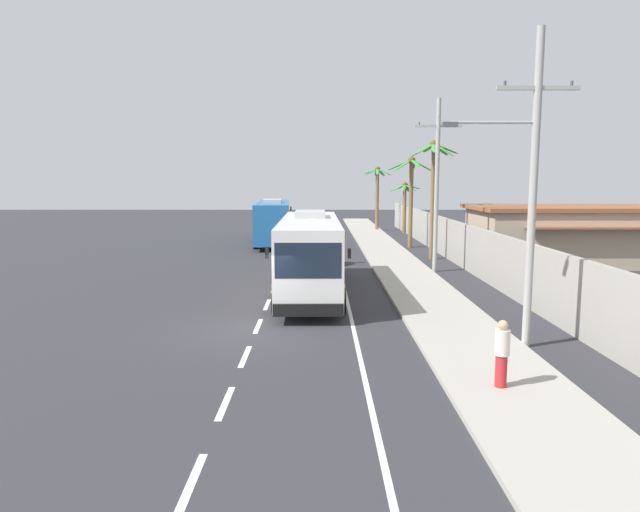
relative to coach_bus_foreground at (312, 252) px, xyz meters
name	(u,v)px	position (x,y,z in m)	size (l,w,h in m)	color
ground_plane	(258,331)	(-1.72, -6.56, -1.90)	(160.00, 160.00, 0.00)	#303035
sidewalk_kerb	(412,278)	(5.08, 3.44, -1.83)	(3.20, 90.00, 0.14)	#A8A399
lane_markings	(319,266)	(0.26, 8.22, -1.89)	(3.48, 71.00, 0.01)	white
boundary_wall	(467,246)	(8.88, 7.44, -0.61)	(0.24, 60.00, 2.58)	#9E998E
coach_bus_foreground	(312,252)	(0.00, 0.00, 0.00)	(3.00, 11.88, 3.64)	silver
coach_bus_far_lane	(275,220)	(-3.33, 20.42, -0.01)	(3.43, 12.52, 3.62)	#2366A8
motorcycle_beside_bus	(343,254)	(1.70, 8.86, -1.25)	(0.56, 1.96, 1.60)	black
pedestrian_near_kerb	(504,352)	(4.81, -12.10, -0.90)	(0.36, 0.36, 1.64)	red
utility_pole_nearest	(532,182)	(6.67, -8.34, 3.12)	(3.96, 0.24, 9.45)	#9E9E99
utility_pole_mid	(439,183)	(6.87, 6.05, 3.06)	(2.59, 0.24, 9.48)	#9E9E99
palm_nearest	(407,197)	(8.59, 29.32, 1.60)	(2.97, 2.97, 4.93)	brown
palm_second	(436,173)	(7.70, 11.16, 3.62)	(3.10, 3.25, 7.62)	brown
palm_third	(413,185)	(7.30, 17.57, 2.82)	(3.61, 3.92, 6.85)	brown
palm_fourth	(380,187)	(6.26, 32.24, 2.54)	(2.84, 2.84, 6.47)	brown
roadside_building	(571,234)	(15.84, 9.53, -0.12)	(11.86, 7.35, 3.52)	tan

